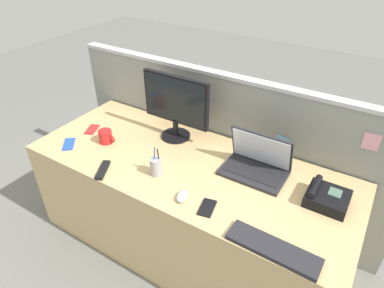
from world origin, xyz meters
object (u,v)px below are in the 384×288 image
Objects in this scene: pen_cup at (156,167)px; tv_remote at (103,170)px; desk_phone at (326,197)px; computer_mouse_right_hand at (182,196)px; cell_phone_red_case at (92,129)px; coffee_mug at (106,137)px; desktop_monitor at (176,104)px; keyboard_main at (273,249)px; cell_phone_blue_case at (69,144)px; laptop at (257,162)px; cell_phone_black_slab at (207,208)px.

pen_cup reaches higher than tv_remote.
computer_mouse_right_hand is (-0.66, -0.37, -0.02)m from desk_phone.
pen_cup is 1.49× the size of cell_phone_red_case.
computer_mouse_right_hand is 0.76m from coffee_mug.
desktop_monitor reaches higher than keyboard_main.
coffee_mug is at bearing 148.85° from computer_mouse_right_hand.
pen_cup reaches higher than cell_phone_blue_case.
tv_remote is at bearing -105.17° from desktop_monitor.
pen_cup is at bearing -162.74° from desk_phone.
keyboard_main is at bearing -11.66° from pen_cup.
laptop is 2.19× the size of tv_remote.
cell_phone_red_case is at bearing 51.88° from cell_phone_blue_case.
desktop_monitor reaches higher than cell_phone_black_slab.
computer_mouse_right_hand is 0.78× the size of cell_phone_red_case.
pen_cup reaches higher than cell_phone_black_slab.
desktop_monitor is at bearing 124.95° from cell_phone_black_slab.
desktop_monitor is at bearing 110.29° from computer_mouse_right_hand.
cell_phone_blue_case is at bearing 140.16° from tv_remote.
computer_mouse_right_hand is at bearing -14.48° from coffee_mug.
computer_mouse_right_hand is 0.97m from cell_phone_red_case.
cell_phone_red_case is 1.02× the size of cell_phone_black_slab.
cell_phone_blue_case is (-0.55, -0.47, -0.24)m from desktop_monitor.
computer_mouse_right_hand is 0.52× the size of pen_cup.
cell_phone_blue_case is (-1.46, 0.10, -0.01)m from keyboard_main.
coffee_mug is (-0.74, 0.19, 0.03)m from computer_mouse_right_hand.
cell_phone_black_slab is at bearing -34.69° from cell_phone_red_case.
desktop_monitor is at bearing 172.90° from desk_phone.
cell_phone_black_slab is 0.68m from tv_remote.
laptop is 1.23m from cell_phone_blue_case.
cell_phone_black_slab is at bearing -14.84° from computer_mouse_right_hand.
coffee_mug is (-1.39, -0.18, 0.01)m from desk_phone.
tv_remote is at bearing -58.92° from cell_phone_red_case.
coffee_mug is at bearing 156.38° from cell_phone_black_slab.
tv_remote is (-0.53, -0.06, -0.01)m from computer_mouse_right_hand.
desk_phone is 0.63m from cell_phone_black_slab.
computer_mouse_right_hand reaches higher than cell_phone_black_slab.
keyboard_main is at bearing -22.65° from cell_phone_black_slab.
cell_phone_blue_case is 1.08m from cell_phone_black_slab.
desktop_monitor is at bearing 0.03° from cell_phone_blue_case.
tv_remote is at bearing -147.84° from laptop.
cell_phone_red_case is (-0.56, -0.25, -0.24)m from desktop_monitor.
cell_phone_red_case is (-1.59, -0.12, -0.03)m from desk_phone.
coffee_mug reaches higher than computer_mouse_right_hand.
cell_phone_red_case is 0.76× the size of tv_remote.
pen_cup is (-0.78, 0.16, 0.04)m from keyboard_main.
laptop is at bearing 13.74° from coffee_mug.
tv_remote is (-1.19, -0.43, -0.03)m from desk_phone.
cell_phone_red_case is (-0.01, 0.22, 0.00)m from cell_phone_blue_case.
laptop is 2.94× the size of cell_phone_black_slab.
cell_phone_black_slab is (-0.09, -0.42, -0.06)m from laptop.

